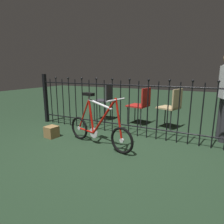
% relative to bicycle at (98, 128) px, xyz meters
% --- Properties ---
extents(ground_plane, '(20.00, 20.00, 0.00)m').
position_rel_bicycle_xyz_m(ground_plane, '(0.29, -0.02, -0.31)').
color(ground_plane, '#1E3321').
extents(iron_fence, '(4.48, 0.07, 1.15)m').
position_rel_bicycle_xyz_m(iron_fence, '(0.23, 0.74, 0.27)').
color(iron_fence, black).
rests_on(iron_fence, ground).
extents(bicycle, '(1.36, 0.46, 0.87)m').
position_rel_bicycle_xyz_m(bicycle, '(0.00, 0.00, 0.00)').
color(bicycle, black).
rests_on(bicycle, ground).
extents(chair_red, '(0.49, 0.49, 0.85)m').
position_rel_bicycle_xyz_m(chair_red, '(0.22, 1.54, 0.20)').
color(chair_red, black).
rests_on(chair_red, ground).
extents(chair_tan, '(0.50, 0.50, 0.86)m').
position_rel_bicycle_xyz_m(chair_tan, '(0.91, 1.50, 0.22)').
color(chair_tan, black).
rests_on(chair_tan, ground).
extents(chair_charcoal, '(0.41, 0.41, 0.91)m').
position_rel_bicycle_xyz_m(chair_charcoal, '(-0.72, 1.54, 0.26)').
color(chair_charcoal, black).
rests_on(chair_charcoal, ground).
extents(display_crate, '(0.23, 0.23, 0.21)m').
position_rel_bicycle_xyz_m(display_crate, '(-1.00, -0.05, -0.20)').
color(display_crate, olive).
rests_on(display_crate, ground).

